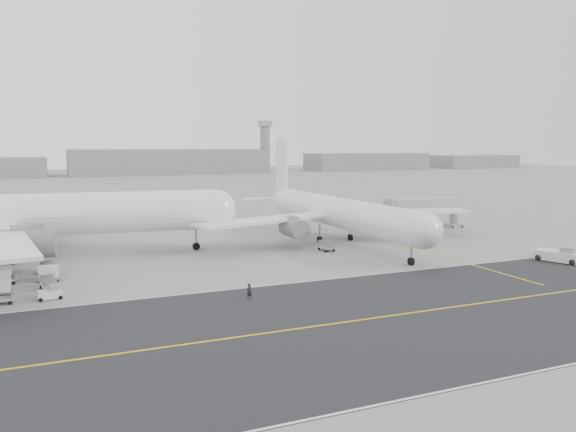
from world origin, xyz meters
name	(u,v)px	position (x,y,z in m)	size (l,w,h in m)	color
ground	(265,281)	(0.00, 0.00, 0.00)	(700.00, 700.00, 0.00)	gray
taxiway	(378,318)	(5.02, -17.98, 0.01)	(220.00, 59.00, 0.03)	#28282B
horizon_buildings	(153,174)	(30.00, 260.00, 0.00)	(520.00, 28.00, 28.00)	gray
control_tower	(265,145)	(100.00, 265.00, 16.25)	(7.00, 7.00, 31.25)	gray
airliner_a	(18,216)	(-28.31, 26.57, 6.43)	(64.69, 63.67, 22.35)	white
airliner_b	(336,212)	(21.21, 21.53, 5.21)	(51.75, 52.39, 18.06)	white
pushback_tug	(560,255)	(43.09, -5.67, 0.94)	(4.89, 8.02, 2.29)	beige
jet_bridge	(424,207)	(43.96, 27.57, 4.45)	(16.94, 3.65, 6.38)	gray
gse_cluster	(4,289)	(-29.30, 8.43, 0.00)	(17.34, 21.33, 1.99)	#9D9DA2
stray_dolly	(326,251)	(15.95, 14.76, 0.00)	(1.67, 2.71, 1.67)	silver
ground_crew_a	(249,291)	(-4.39, -7.00, 0.90)	(0.65, 0.43, 1.79)	black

